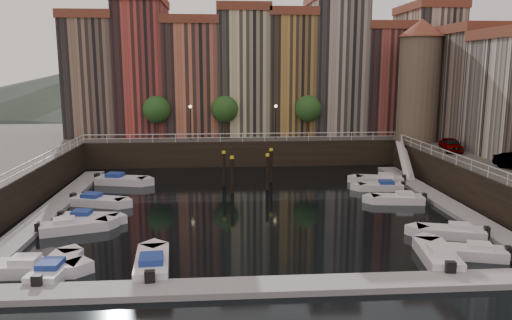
{
  "coord_description": "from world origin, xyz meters",
  "views": [
    {
      "loc": [
        -2.72,
        -41.16,
        11.32
      ],
      "look_at": [
        0.67,
        4.0,
        3.01
      ],
      "focal_mm": 35.0,
      "sensor_mm": 36.0,
      "label": 1
    }
  ],
  "objects": [
    {
      "name": "railings",
      "position": [
        0.0,
        4.88,
        3.79
      ],
      "size": [
        36.08,
        34.04,
        0.52
      ],
      "color": "white",
      "rests_on": "ground"
    },
    {
      "name": "street_lamps",
      "position": [
        -1.0,
        17.2,
        5.9
      ],
      "size": [
        10.36,
        0.36,
        4.18
      ],
      "color": "black",
      "rests_on": "quay_far"
    },
    {
      "name": "mooring_pilings",
      "position": [
        0.11,
        5.69,
        1.65
      ],
      "size": [
        5.1,
        4.49,
        3.78
      ],
      "color": "black",
      "rests_on": "ground"
    },
    {
      "name": "corner_tower",
      "position": [
        20.0,
        14.5,
        10.19
      ],
      "size": [
        5.2,
        5.2,
        13.8
      ],
      "color": "#6B5B4C",
      "rests_on": "quay_right"
    },
    {
      "name": "gangway",
      "position": [
        17.1,
        10.0,
        1.92
      ],
      "size": [
        2.78,
        8.32,
        3.73
      ],
      "color": "white",
      "rests_on": "ground"
    },
    {
      "name": "car_a",
      "position": [
        20.55,
        6.79,
        3.7
      ],
      "size": [
        2.32,
        4.3,
        1.39
      ],
      "primitive_type": "imported",
      "rotation": [
        0.0,
        0.0,
        -0.17
      ],
      "color": "gray",
      "rests_on": "quay_right"
    },
    {
      "name": "boat_left_3",
      "position": [
        -13.02,
        0.29,
        0.37
      ],
      "size": [
        4.91,
        2.99,
        1.1
      ],
      "rotation": [
        0.0,
        0.0,
        -0.3
      ],
      "color": "silver",
      "rests_on": "ground"
    },
    {
      "name": "boat_left_1",
      "position": [
        -13.15,
        -6.57,
        0.37
      ],
      "size": [
        4.93,
        3.04,
        1.11
      ],
      "rotation": [
        0.0,
        0.0,
        0.31
      ],
      "color": "silver",
      "rests_on": "ground"
    },
    {
      "name": "boat_left_4",
      "position": [
        -12.57,
        8.1,
        0.41
      ],
      "size": [
        5.37,
        2.97,
        1.2
      ],
      "rotation": [
        0.0,
        0.0,
        -0.23
      ],
      "color": "silver",
      "rests_on": "ground"
    },
    {
      "name": "mountains",
      "position": [
        1.72,
        110.0,
        7.92
      ],
      "size": [
        145.0,
        100.0,
        18.0
      ],
      "color": "#2D382D",
      "rests_on": "ground"
    },
    {
      "name": "boat_right_4",
      "position": [
        13.4,
        6.55,
        0.37
      ],
      "size": [
        4.97,
        2.74,
        1.11
      ],
      "rotation": [
        0.0,
        0.0,
        2.92
      ],
      "color": "silver",
      "rests_on": "ground"
    },
    {
      "name": "promenade_trees",
      "position": [
        -1.33,
        18.2,
        6.58
      ],
      "size": [
        21.2,
        3.2,
        5.2
      ],
      "color": "black",
      "rests_on": "quay_far"
    },
    {
      "name": "quay_far",
      "position": [
        0.0,
        26.0,
        1.5
      ],
      "size": [
        80.0,
        20.0,
        3.0
      ],
      "primitive_type": "cube",
      "color": "black",
      "rests_on": "ground"
    },
    {
      "name": "far_terrace",
      "position": [
        3.31,
        23.5,
        10.95
      ],
      "size": [
        48.7,
        10.3,
        17.5
      ],
      "color": "#7E6350",
      "rests_on": "quay_far"
    },
    {
      "name": "dock_left",
      "position": [
        -16.2,
        -1.0,
        0.17
      ],
      "size": [
        2.0,
        28.0,
        0.35
      ],
      "primitive_type": "cube",
      "color": "gray",
      "rests_on": "ground"
    },
    {
      "name": "boat_right_1",
      "position": [
        13.06,
        -9.76,
        0.36
      ],
      "size": [
        4.76,
        2.88,
        1.07
      ],
      "rotation": [
        0.0,
        0.0,
        2.85
      ],
      "color": "silver",
      "rests_on": "ground"
    },
    {
      "name": "boat_near_3",
      "position": [
        10.15,
        -13.98,
        0.39
      ],
      "size": [
        2.51,
        5.18,
        1.16
      ],
      "rotation": [
        0.0,
        0.0,
        1.43
      ],
      "color": "silver",
      "rests_on": "ground"
    },
    {
      "name": "boat_left_0",
      "position": [
        -13.1,
        -14.0,
        0.38
      ],
      "size": [
        4.89,
        1.87,
        1.12
      ],
      "rotation": [
        0.0,
        0.0,
        -0.02
      ],
      "color": "silver",
      "rests_on": "ground"
    },
    {
      "name": "dock_near",
      "position": [
        0.0,
        -17.0,
        0.17
      ],
      "size": [
        30.0,
        2.0,
        0.35
      ],
      "primitive_type": "cube",
      "color": "gray",
      "rests_on": "ground"
    },
    {
      "name": "boat_left_2",
      "position": [
        -12.55,
        -4.57,
        0.34
      ],
      "size": [
        4.52,
        2.13,
        1.02
      ],
      "rotation": [
        0.0,
        0.0,
        -0.13
      ],
      "color": "silver",
      "rests_on": "ground"
    },
    {
      "name": "boat_right_0",
      "position": [
        12.52,
        -13.45,
        0.34
      ],
      "size": [
        4.53,
        2.65,
        1.01
      ],
      "rotation": [
        0.0,
        0.0,
        2.87
      ],
      "color": "silver",
      "rests_on": "ground"
    },
    {
      "name": "boat_near_1",
      "position": [
        -6.62,
        -14.0,
        0.4
      ],
      "size": [
        2.26,
        5.19,
        1.17
      ],
      "rotation": [
        0.0,
        0.0,
        1.66
      ],
      "color": "silver",
      "rests_on": "ground"
    },
    {
      "name": "boat_near_0",
      "position": [
        -11.97,
        -14.17,
        0.36
      ],
      "size": [
        2.07,
        4.74,
        1.07
      ],
      "rotation": [
        0.0,
        0.0,
        1.48
      ],
      "color": "silver",
      "rests_on": "ground"
    },
    {
      "name": "boat_right_3",
      "position": [
        12.57,
        3.77,
        0.34
      ],
      "size": [
        4.43,
        1.99,
        1.0
      ],
      "rotation": [
        0.0,
        0.0,
        3.04
      ],
      "color": "silver",
      "rests_on": "ground"
    },
    {
      "name": "ground",
      "position": [
        0.0,
        0.0,
        0.0
      ],
      "size": [
        200.0,
        200.0,
        0.0
      ],
      "primitive_type": "plane",
      "color": "black",
      "rests_on": "ground"
    },
    {
      "name": "dock_right",
      "position": [
        16.2,
        -1.0,
        0.17
      ],
      "size": [
        2.0,
        28.0,
        0.35
      ],
      "primitive_type": "cube",
      "color": "gray",
      "rests_on": "ground"
    },
    {
      "name": "boat_right_2",
      "position": [
        12.56,
        -0.87,
        0.35
      ],
      "size": [
        4.68,
        2.21,
        1.05
      ],
      "rotation": [
        0.0,
        0.0,
        3.01
      ],
      "color": "silver",
      "rests_on": "ground"
    }
  ]
}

